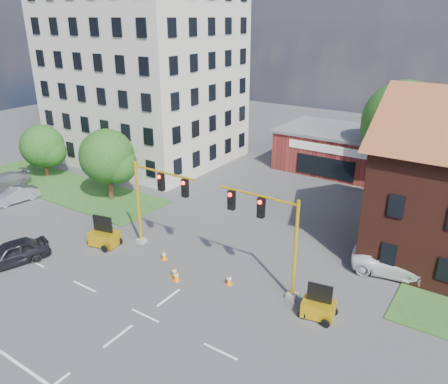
# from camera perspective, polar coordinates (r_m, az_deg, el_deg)

# --- Properties ---
(ground) EXTENTS (120.00, 120.00, 0.00)m
(ground) POSITION_cam_1_polar(r_m,az_deg,el_deg) (25.31, -10.26, -15.59)
(ground) COLOR #49494C
(ground) RESTS_ON ground
(grass_verge_nw) EXTENTS (22.00, 6.00, 0.08)m
(grass_verge_nw) POSITION_cam_1_polar(r_m,az_deg,el_deg) (44.73, -20.17, 0.64)
(grass_verge_nw) COLOR #25541F
(grass_verge_nw) RESTS_ON ground
(lane_markings) EXTENTS (60.00, 36.00, 0.01)m
(lane_markings) POSITION_cam_1_polar(r_m,az_deg,el_deg) (23.78, -15.49, -18.97)
(lane_markings) COLOR white
(lane_markings) RESTS_ON ground
(office_block) EXTENTS (18.40, 15.40, 20.60)m
(office_block) POSITION_cam_1_polar(r_m,az_deg,el_deg) (50.06, -10.55, 15.92)
(office_block) COLOR beige
(office_block) RESTS_ON ground
(brick_shop) EXTENTS (12.40, 8.40, 4.30)m
(brick_shop) POSITION_cam_1_polar(r_m,az_deg,el_deg) (48.12, 14.88, 5.40)
(brick_shop) COLOR maroon
(brick_shop) RESTS_ON ground
(tree_large) EXTENTS (7.64, 7.27, 10.20)m
(tree_large) POSITION_cam_1_polar(r_m,az_deg,el_deg) (42.72, 22.82, 8.10)
(tree_large) COLOR #3C2616
(tree_large) RESTS_ON ground
(tree_nw_front) EXTENTS (5.00, 4.76, 6.40)m
(tree_nw_front) POSITION_cam_1_polar(r_m,az_deg,el_deg) (39.18, -14.70, 4.27)
(tree_nw_front) COLOR #3C2616
(tree_nw_front) RESTS_ON ground
(tree_nw_rear) EXTENTS (4.49, 4.28, 5.38)m
(tree_nw_rear) POSITION_cam_1_polar(r_m,az_deg,el_deg) (47.38, -22.39, 5.40)
(tree_nw_rear) COLOR #3C2616
(tree_nw_rear) RESTS_ON ground
(signal_mast_west) EXTENTS (5.30, 0.60, 6.20)m
(signal_mast_west) POSITION_cam_1_polar(r_m,az_deg,el_deg) (29.75, -8.96, -0.76)
(signal_mast_west) COLOR gray
(signal_mast_west) RESTS_ON ground
(signal_mast_east) EXTENTS (5.30, 0.60, 6.20)m
(signal_mast_east) POSITION_cam_1_polar(r_m,az_deg,el_deg) (25.14, 5.98, -5.03)
(signal_mast_east) COLOR gray
(signal_mast_east) RESTS_ON ground
(trailer_west) EXTENTS (2.18, 1.69, 2.21)m
(trailer_west) POSITION_cam_1_polar(r_m,az_deg,el_deg) (32.40, -15.38, -5.65)
(trailer_west) COLOR yellow
(trailer_west) RESTS_ON ground
(trailer_east) EXTENTS (1.92, 1.45, 1.98)m
(trailer_east) POSITION_cam_1_polar(r_m,az_deg,el_deg) (25.02, 12.24, -14.49)
(trailer_east) COLOR yellow
(trailer_east) RESTS_ON ground
(cone_a) EXTENTS (0.40, 0.40, 0.70)m
(cone_a) POSITION_cam_1_polar(r_m,az_deg,el_deg) (28.08, -6.49, -10.34)
(cone_a) COLOR orange
(cone_a) RESTS_ON ground
(cone_b) EXTENTS (0.40, 0.40, 0.70)m
(cone_b) POSITION_cam_1_polar(r_m,az_deg,el_deg) (29.97, -7.86, -8.17)
(cone_b) COLOR orange
(cone_b) RESTS_ON ground
(cone_c) EXTENTS (0.40, 0.40, 0.70)m
(cone_c) POSITION_cam_1_polar(r_m,az_deg,el_deg) (27.67, -6.26, -10.86)
(cone_c) COLOR orange
(cone_c) RESTS_ON ground
(cone_d) EXTENTS (0.40, 0.40, 0.70)m
(cone_d) POSITION_cam_1_polar(r_m,az_deg,el_deg) (27.17, 0.67, -11.40)
(cone_d) COLOR orange
(cone_d) RESTS_ON ground
(pickup_white) EXTENTS (6.06, 3.56, 1.58)m
(pickup_white) POSITION_cam_1_polar(r_m,az_deg,el_deg) (30.07, 21.84, -8.59)
(pickup_white) COLOR white
(pickup_white) RESTS_ON ground
(sedan_dark) EXTENTS (3.21, 5.01, 1.59)m
(sedan_dark) POSITION_cam_1_polar(r_m,az_deg,el_deg) (32.24, -25.98, -7.17)
(sedan_dark) COLOR black
(sedan_dark) RESTS_ON ground
(sedan_silver_front) EXTENTS (2.05, 4.20, 1.33)m
(sedan_silver_front) POSITION_cam_1_polar(r_m,az_deg,el_deg) (42.56, -25.63, -0.38)
(sedan_silver_front) COLOR #9FA2A6
(sedan_silver_front) RESTS_ON ground
(sedan_silver_rear) EXTENTS (2.20, 4.98, 1.42)m
(sedan_silver_rear) POSITION_cam_1_polar(r_m,az_deg,el_deg) (46.41, -26.89, 1.21)
(sedan_silver_rear) COLOR #9FA2A6
(sedan_silver_rear) RESTS_ON ground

